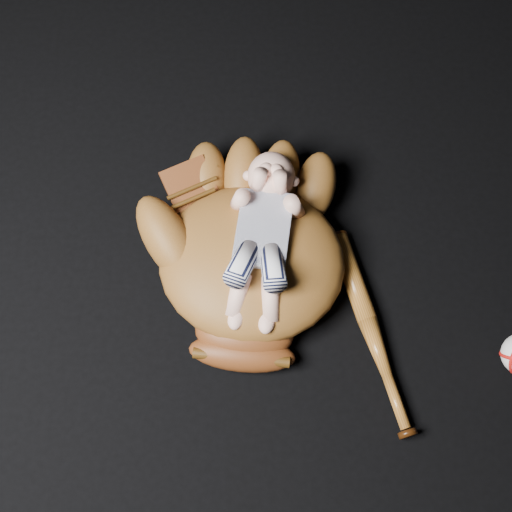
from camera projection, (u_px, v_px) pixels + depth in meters
The scene contains 3 objects.
baseball_glove at pixel (252, 258), 1.32m from camera, with size 0.43×0.50×0.15m, color brown, non-canonical shape.
newborn_baby at pixel (261, 242), 1.28m from camera, with size 0.16×0.34×0.14m, color #EFB19A, non-canonical shape.
baseball_bat at pixel (371, 332), 1.33m from camera, with size 0.04×0.41×0.04m, color brown, non-canonical shape.
Camera 1 is at (-0.11, -0.37, 1.29)m, focal length 50.00 mm.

